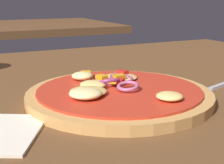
# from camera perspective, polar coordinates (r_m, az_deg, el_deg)

# --- Properties ---
(dining_table) EXTENTS (1.13, 0.92, 0.03)m
(dining_table) POSITION_cam_1_polar(r_m,az_deg,el_deg) (0.45, 0.31, -5.22)
(dining_table) COLOR brown
(dining_table) RESTS_ON ground
(pizza) EXTENTS (0.25, 0.25, 0.03)m
(pizza) POSITION_cam_1_polar(r_m,az_deg,el_deg) (0.45, 0.86, -1.92)
(pizza) COLOR tan
(pizza) RESTS_ON dining_table
(fork) EXTENTS (0.18, 0.07, 0.01)m
(fork) POSITION_cam_1_polar(r_m,az_deg,el_deg) (0.54, 17.90, -0.53)
(fork) COLOR silver
(fork) RESTS_ON dining_table
(background_table) EXTENTS (0.73, 0.66, 0.03)m
(background_table) POSITION_cam_1_polar(r_m,az_deg,el_deg) (1.76, -12.57, 9.19)
(background_table) COLOR brown
(background_table) RESTS_ON ground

